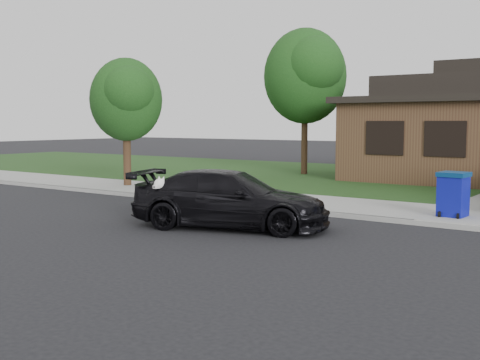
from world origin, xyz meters
The scene contains 8 objects.
ground centered at (0.00, 0.00, 0.00)m, with size 120.00×120.00×0.00m, color black.
sidewalk centered at (0.00, 5.00, 0.06)m, with size 60.00×3.00×0.12m, color gray.
curb centered at (0.00, 3.50, 0.06)m, with size 60.00×0.12×0.12m, color gray.
lawn centered at (0.00, 13.00, 0.07)m, with size 60.00×13.00×0.13m, color #193814.
sedan centered at (0.42, 0.71, 0.66)m, with size 4.87×3.10×1.31m.
recycling_bin centered at (4.36, 4.46, 0.67)m, with size 0.71×0.73×1.09m.
tree_0 centered at (-4.34, 12.88, 4.48)m, with size 3.78×3.60×6.34m.
tree_2 centered at (-7.38, 5.11, 3.27)m, with size 2.73×2.60×4.59m.
Camera 1 is at (8.45, -10.27, 2.41)m, focal length 45.00 mm.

